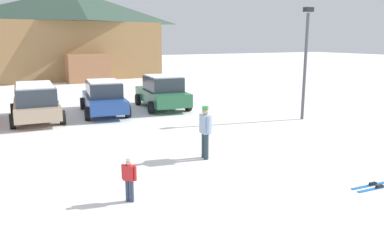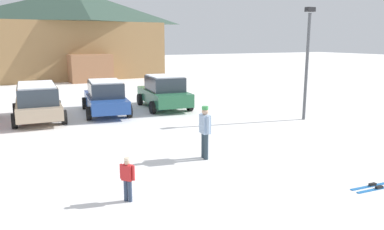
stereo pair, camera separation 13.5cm
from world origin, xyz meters
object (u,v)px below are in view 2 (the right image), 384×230
at_px(skier_adult_in_blue_parka, 205,129).
at_px(parked_beige_suv, 38,101).
at_px(pair_of_skis, 375,187).
at_px(parked_green_coupe, 164,92).
at_px(lamp_post, 307,57).
at_px(parked_blue_hatchback, 105,97).
at_px(skier_child_in_red_jacket, 127,177).
at_px(ski_lodge, 78,34).

bearing_deg(skier_adult_in_blue_parka, parked_beige_suv, 116.21).
relative_size(parked_beige_suv, pair_of_skis, 3.51).
bearing_deg(parked_green_coupe, lamp_post, -50.09).
bearing_deg(skier_adult_in_blue_parka, parked_blue_hatchback, 96.52).
bearing_deg(skier_adult_in_blue_parka, skier_child_in_red_jacket, -147.23).
relative_size(skier_child_in_red_jacket, skier_adult_in_blue_parka, 0.63).
relative_size(parked_beige_suv, skier_child_in_red_jacket, 4.45).
distance_m(skier_child_in_red_jacket, skier_adult_in_blue_parka, 3.71).
relative_size(ski_lodge, pair_of_skis, 12.11).
height_order(parked_green_coupe, skier_adult_in_blue_parka, parked_green_coupe).
bearing_deg(parked_blue_hatchback, pair_of_skis, -73.73).
relative_size(parked_green_coupe, skier_child_in_red_jacket, 4.38).
distance_m(skier_adult_in_blue_parka, lamp_post, 7.85).
relative_size(parked_blue_hatchback, pair_of_skis, 3.74).
relative_size(parked_beige_suv, skier_adult_in_blue_parka, 2.79).
bearing_deg(ski_lodge, lamp_post, -76.80).
xyz_separation_m(parked_green_coupe, lamp_post, (4.73, -5.66, 2.00)).
relative_size(ski_lodge, parked_blue_hatchback, 3.24).
bearing_deg(parked_beige_suv, pair_of_skis, -61.15).
xyz_separation_m(ski_lodge, pair_of_skis, (1.55, -31.81, -4.19)).
bearing_deg(parked_beige_suv, parked_green_coupe, 2.47).
distance_m(parked_blue_hatchback, pair_of_skis, 13.23).
relative_size(parked_blue_hatchback, parked_green_coupe, 1.08).
distance_m(parked_green_coupe, skier_adult_in_blue_parka, 9.03).
relative_size(parked_blue_hatchback, lamp_post, 0.98).
xyz_separation_m(skier_child_in_red_jacket, lamp_post, (10.06, 5.09, 2.29)).
distance_m(ski_lodge, parked_green_coupe, 19.36).
distance_m(ski_lodge, lamp_post, 25.41).
height_order(ski_lodge, pair_of_skis, ski_lodge).
relative_size(parked_beige_suv, parked_blue_hatchback, 0.94).
distance_m(ski_lodge, skier_adult_in_blue_parka, 28.01).
xyz_separation_m(parked_blue_hatchback, parked_green_coupe, (3.21, 0.08, 0.04)).
height_order(ski_lodge, skier_adult_in_blue_parka, ski_lodge).
relative_size(parked_blue_hatchback, skier_adult_in_blue_parka, 2.98).
xyz_separation_m(ski_lodge, parked_blue_hatchback, (-2.15, -19.13, -3.37)).
bearing_deg(lamp_post, parked_beige_suv, 154.19).
bearing_deg(ski_lodge, pair_of_skis, -87.21).
relative_size(parked_green_coupe, pair_of_skis, 3.45).
bearing_deg(parked_blue_hatchback, parked_green_coupe, 1.48).
bearing_deg(parked_green_coupe, pair_of_skis, -87.82).
bearing_deg(parked_beige_suv, skier_child_in_red_jacket, -84.17).
bearing_deg(skier_child_in_red_jacket, lamp_post, 26.85).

